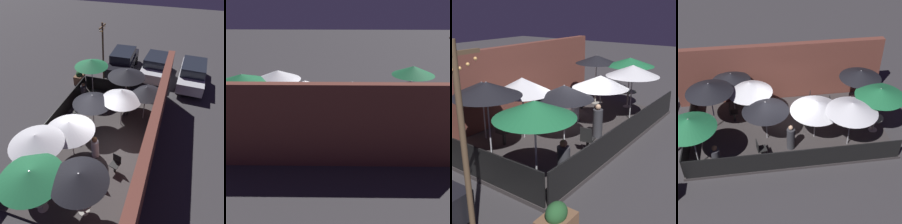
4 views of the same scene
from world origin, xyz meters
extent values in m
plane|color=#383538|center=(0.00, 0.00, 0.00)|extent=(60.00, 60.00, 0.00)
cube|color=#383333|center=(0.00, 0.00, 0.06)|extent=(9.12, 5.12, 0.12)
cube|color=brown|center=(0.00, 2.79, 1.59)|extent=(10.72, 0.36, 3.17)
cube|color=black|center=(0.00, -2.51, 0.59)|extent=(8.92, 0.05, 0.95)
cube|color=black|center=(-4.51, 0.00, 0.59)|extent=(0.05, 4.92, 0.95)
cylinder|color=#B2B2B7|center=(3.99, -0.68, 1.29)|extent=(0.05, 0.05, 2.34)
cone|color=#1E6B3D|center=(3.99, -0.68, 2.27)|extent=(2.20, 2.20, 0.37)
cylinder|color=#B2B2B7|center=(3.61, 0.88, 1.30)|extent=(0.05, 0.05, 2.37)
cone|color=black|center=(3.61, 0.88, 2.30)|extent=(2.00, 2.00, 0.38)
cylinder|color=#B2B2B7|center=(-3.42, 0.60, 1.35)|extent=(0.05, 0.05, 2.46)
cone|color=black|center=(-3.42, 0.60, 2.36)|extent=(2.14, 2.14, 0.44)
cylinder|color=#B2B2B7|center=(-2.51, 1.91, 1.17)|extent=(0.05, 0.05, 2.11)
cone|color=black|center=(-2.51, 1.91, 2.03)|extent=(1.90, 1.90, 0.40)
cylinder|color=#B2B2B7|center=(2.50, -1.46, 1.27)|extent=(0.05, 0.05, 2.30)
cone|color=silver|center=(2.50, -1.46, 2.20)|extent=(2.19, 2.19, 0.45)
cylinder|color=#B2B2B7|center=(-1.03, -0.54, 1.14)|extent=(0.05, 0.05, 2.04)
cone|color=black|center=(-1.03, -0.54, 1.92)|extent=(2.06, 2.06, 0.49)
cylinder|color=#B2B2B7|center=(1.13, -0.75, 1.13)|extent=(0.05, 0.05, 2.02)
cone|color=silver|center=(1.13, -0.75, 1.90)|extent=(2.24, 2.24, 0.48)
cylinder|color=#B2B2B7|center=(-1.63, 0.83, 1.24)|extent=(0.05, 0.05, 2.23)
cone|color=silver|center=(-1.63, 0.83, 2.08)|extent=(2.08, 2.08, 0.55)
cylinder|color=#B2B2B7|center=(-4.01, -1.78, 1.34)|extent=(0.05, 0.05, 2.44)
cone|color=#1E6B3D|center=(-4.01, -1.78, 2.34)|extent=(2.07, 2.07, 0.44)
cylinder|color=#9E998E|center=(3.99, -0.68, 0.13)|extent=(0.42, 0.42, 0.02)
cylinder|color=#9E998E|center=(3.99, -0.68, 0.48)|extent=(0.08, 0.08, 0.72)
cylinder|color=#9E998E|center=(3.99, -0.68, 0.86)|extent=(0.77, 0.77, 0.04)
cylinder|color=#9E998E|center=(3.61, 0.88, 0.13)|extent=(0.43, 0.43, 0.02)
cylinder|color=#9E998E|center=(3.61, 0.88, 0.47)|extent=(0.08, 0.08, 0.69)
cylinder|color=#9E998E|center=(3.61, 0.88, 0.83)|extent=(0.79, 0.79, 0.04)
cube|color=black|center=(-1.34, -1.70, 0.34)|extent=(0.09, 0.09, 0.44)
cube|color=black|center=(-1.34, -1.70, 0.58)|extent=(0.47, 0.47, 0.04)
cube|color=black|center=(-1.51, -1.73, 0.82)|extent=(0.10, 0.40, 0.44)
cube|color=black|center=(2.44, 0.94, 0.33)|extent=(0.08, 0.08, 0.43)
cube|color=black|center=(2.44, 0.94, 0.57)|extent=(0.42, 0.42, 0.04)
cube|color=black|center=(2.26, 0.94, 0.81)|extent=(0.05, 0.40, 0.44)
cube|color=black|center=(-2.51, 0.96, 0.35)|extent=(0.08, 0.08, 0.46)
cube|color=black|center=(-2.51, 0.96, 0.60)|extent=(0.41, 0.41, 0.04)
cube|color=black|center=(-2.69, 0.97, 0.84)|extent=(0.04, 0.40, 0.44)
cube|color=black|center=(1.51, 1.45, 0.34)|extent=(0.10, 0.10, 0.44)
cube|color=black|center=(1.51, 1.45, 0.58)|extent=(0.49, 0.49, 0.04)
cube|color=black|center=(1.34, 1.50, 0.82)|extent=(0.13, 0.39, 0.44)
cylinder|color=silver|center=(0.93, 0.31, 0.60)|extent=(0.50, 0.50, 0.96)
sphere|color=brown|center=(0.93, 0.31, 1.20)|extent=(0.25, 0.25, 0.25)
cylinder|color=#333338|center=(-3.21, -2.07, 0.62)|extent=(0.42, 0.42, 1.00)
sphere|color=brown|center=(-3.21, -2.07, 1.22)|extent=(0.21, 0.21, 0.21)
cylinder|color=#333338|center=(-0.04, -1.32, 0.65)|extent=(0.42, 0.42, 1.06)
sphere|color=tan|center=(-0.04, -1.32, 1.28)|extent=(0.20, 0.20, 0.20)
cube|color=brown|center=(-5.16, -3.29, 0.32)|extent=(0.81, 0.57, 0.64)
ellipsoid|color=#235128|center=(-5.16, -3.29, 0.73)|extent=(0.53, 0.42, 0.47)
camera|label=1|loc=(7.24, 3.17, 8.29)|focal=35.00mm
camera|label=2|loc=(-0.57, 12.83, 6.47)|focal=50.00mm
camera|label=3|loc=(-9.37, -6.48, 4.68)|focal=50.00mm
camera|label=4|loc=(-1.47, -11.26, 9.90)|focal=50.00mm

